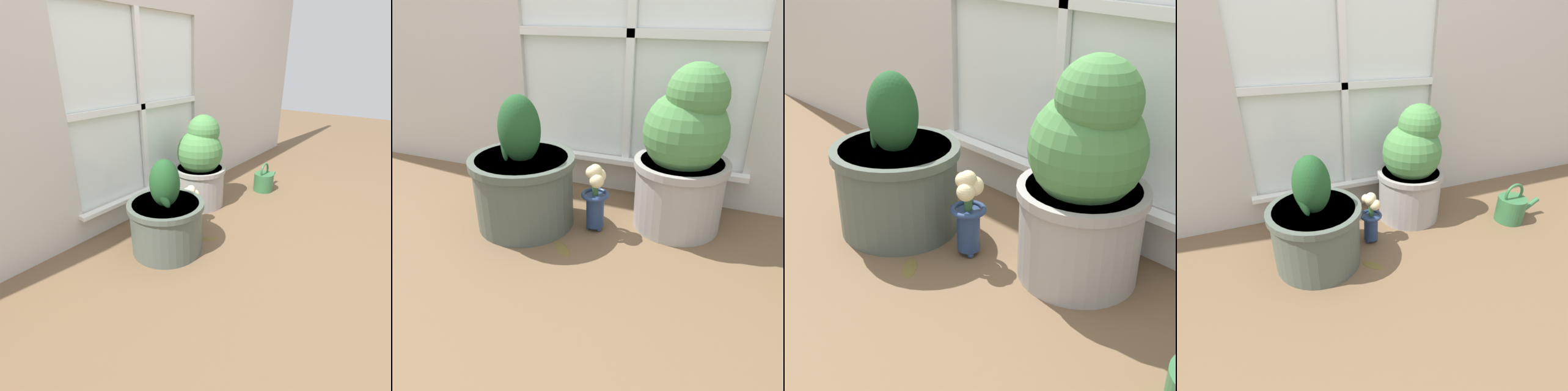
{
  "view_description": "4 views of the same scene",
  "coord_description": "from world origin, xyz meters",
  "views": [
    {
      "loc": [
        -1.36,
        -0.84,
        1.01
      ],
      "look_at": [
        0.06,
        0.27,
        0.19
      ],
      "focal_mm": 28.0,
      "sensor_mm": 36.0,
      "label": 1
    },
    {
      "loc": [
        0.46,
        -1.01,
        0.83
      ],
      "look_at": [
        -0.04,
        0.26,
        0.15
      ],
      "focal_mm": 35.0,
      "sensor_mm": 36.0,
      "label": 2
    },
    {
      "loc": [
        1.09,
        -0.72,
        0.93
      ],
      "look_at": [
        0.01,
        0.29,
        0.2
      ],
      "focal_mm": 50.0,
      "sensor_mm": 36.0,
      "label": 3
    },
    {
      "loc": [
        -0.47,
        -0.96,
        0.98
      ],
      "look_at": [
        0.02,
        0.31,
        0.24
      ],
      "focal_mm": 28.0,
      "sensor_mm": 36.0,
      "label": 4
    }
  ],
  "objects": [
    {
      "name": "fallen_leaf",
      "position": [
        -0.07,
        0.07,
        0.0
      ],
      "size": [
        0.11,
        0.11,
        0.01
      ],
      "color": "brown",
      "rests_on": "ground_plane"
    },
    {
      "name": "potted_plant_left",
      "position": [
        -0.29,
        0.2,
        0.19
      ],
      "size": [
        0.42,
        0.42,
        0.54
      ],
      "color": "#4C564C",
      "rests_on": "ground_plane"
    },
    {
      "name": "ground_plane",
      "position": [
        0.0,
        0.0,
        0.0
      ],
      "size": [
        10.0,
        10.0,
        0.0
      ],
      "primitive_type": "plane",
      "color": "brown"
    },
    {
      "name": "potted_plant_right",
      "position": [
        0.3,
        0.41,
        0.31
      ],
      "size": [
        0.37,
        0.37,
        0.66
      ],
      "color": "#9E9993",
      "rests_on": "ground_plane"
    },
    {
      "name": "flower_vase",
      "position": [
        -0.01,
        0.26,
        0.17
      ],
      "size": [
        0.11,
        0.11,
        0.29
      ],
      "color": "navy",
      "rests_on": "ground_plane"
    }
  ]
}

